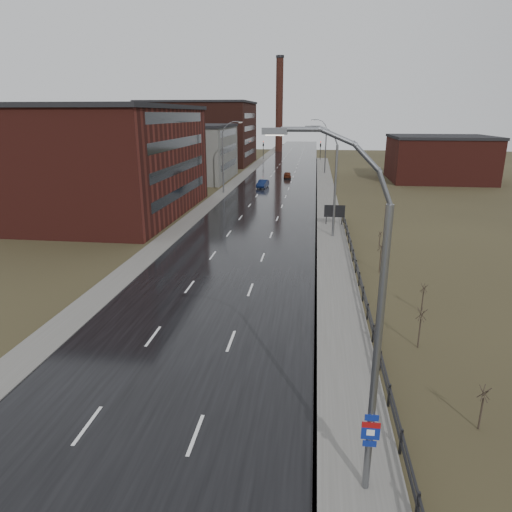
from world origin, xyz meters
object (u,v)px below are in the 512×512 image
(billboard, at_px, (334,212))
(car_near, at_px, (263,184))
(streetlight_main, at_px, (368,331))
(car_far, at_px, (287,175))

(billboard, relative_size, car_near, 0.60)
(streetlight_main, height_order, car_near, streetlight_main)
(streetlight_main, xyz_separation_m, billboard, (0.63, 39.27, -4.38))
(streetlight_main, distance_m, car_near, 67.67)
(streetlight_main, bearing_deg, billboard, 89.08)
(streetlight_main, relative_size, car_far, 3.23)
(billboard, xyz_separation_m, car_near, (-11.39, 27.33, -1.00))
(car_near, xyz_separation_m, car_far, (3.51, 13.01, -0.04))
(car_near, height_order, car_far, car_near)
(streetlight_main, relative_size, car_near, 2.95)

